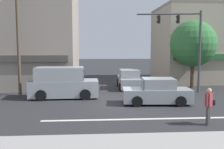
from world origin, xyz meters
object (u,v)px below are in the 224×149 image
Objects in this scene: utility_pole_near_left at (18,38)px; sedan_crossing_rightbound at (129,80)px; van_waiting_far at (63,83)px; street_tree at (193,44)px; traffic_light_mast at (187,38)px; sedan_approaching_near at (157,92)px; pedestrian_foreground_with_bag at (209,104)px.

utility_pole_near_left reaches higher than sedan_crossing_rightbound.
sedan_crossing_rightbound is 0.89× the size of van_waiting_far.
street_tree is 2.45m from traffic_light_mast.
sedan_approaching_near is (9.16, -3.45, -3.40)m from utility_pole_near_left.
utility_pole_near_left is 13.46m from pedestrian_foreground_with_bag.
van_waiting_far is 9.90m from pedestrian_foreground_with_bag.
van_waiting_far is at bearing -169.29° from traffic_light_mast.
utility_pole_near_left is at bearing 159.34° from sedan_approaching_near.
utility_pole_near_left is 4.60m from van_waiting_far.
sedan_crossing_rightbound is (-5.40, 0.11, -3.03)m from street_tree.
traffic_light_mast is 9.89m from van_waiting_far.
utility_pole_near_left is 1.28× the size of traffic_light_mast.
pedestrian_foreground_with_bag is (-3.26, -10.54, -2.79)m from street_tree.
van_waiting_far reaches higher than pedestrian_foreground_with_bag.
utility_pole_near_left is 4.74× the size of pedestrian_foreground_with_bag.
utility_pole_near_left reaches higher than sedan_approaching_near.
sedan_crossing_rightbound is (-4.11, 2.15, -3.46)m from traffic_light_mast.
street_tree is 13.94m from utility_pole_near_left.
utility_pole_near_left is 12.41m from traffic_light_mast.
street_tree is 1.22× the size of van_waiting_far.
traffic_light_mast is at bearing 76.92° from pedestrian_foreground_with_bag.
sedan_crossing_rightbound is at bearing 152.40° from traffic_light_mast.
pedestrian_foreground_with_bag reaches higher than sedan_approaching_near.
van_waiting_far is at bearing -19.84° from utility_pole_near_left.
sedan_approaching_near is at bearing -126.65° from street_tree.
sedan_approaching_near is at bearing -128.68° from traffic_light_mast.
street_tree reaches higher than sedan_approaching_near.
traffic_light_mast is 3.71× the size of pedestrian_foreground_with_bag.
sedan_approaching_near and sedan_crossing_rightbound have the same top height.
sedan_crossing_rightbound is (-0.88, 6.19, 0.00)m from sedan_approaching_near.
van_waiting_far is (3.19, -1.15, -3.10)m from utility_pole_near_left.
van_waiting_far is (-5.97, 2.30, 0.29)m from sedan_approaching_near.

